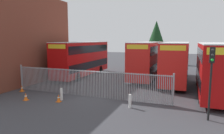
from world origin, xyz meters
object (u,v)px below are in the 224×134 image
Objects in this scene: double_decker_bus_near_gate at (214,66)px; double_decker_bus_behind_fence_left at (83,57)px; double_decker_bus_far_back at (148,58)px; traffic_cone_by_gate at (26,97)px; traffic_cone_mid_forecourt at (22,88)px; bollard_center_front at (130,101)px; traffic_light_kerbside at (211,70)px; traffic_cone_near_kerb at (59,98)px; bollard_near_left at (61,94)px; double_decker_bus_behind_fence_right at (176,60)px.

double_decker_bus_behind_fence_left is (-14.89, 3.69, 0.00)m from double_decker_bus_near_gate.
double_decker_bus_far_back reaches higher than traffic_cone_by_gate.
double_decker_bus_near_gate reaches higher than traffic_cone_mid_forecourt.
bollard_center_front reaches higher than traffic_cone_by_gate.
traffic_cone_mid_forecourt is (-2.36, 2.00, 0.00)m from traffic_cone_by_gate.
double_decker_bus_near_gate is 1.00× the size of double_decker_bus_behind_fence_left.
traffic_light_kerbside is at bearing -63.86° from double_decker_bus_far_back.
double_decker_bus_near_gate is 11.38× the size of bollard_center_front.
double_decker_bus_behind_fence_left is 11.30m from traffic_cone_near_kerb.
double_decker_bus_near_gate is 18.32× the size of traffic_cone_mid_forecourt.
traffic_cone_mid_forecourt is (-1.30, -9.02, -2.13)m from double_decker_bus_behind_fence_left.
double_decker_bus_near_gate reaches higher than traffic_cone_by_gate.
traffic_cone_by_gate is (-2.57, -1.04, -0.19)m from bollard_near_left.
double_decker_bus_behind_fence_right is (-3.40, 4.08, 0.00)m from double_decker_bus_near_gate.
traffic_cone_mid_forecourt is at bearing -161.79° from double_decker_bus_near_gate.
double_decker_bus_behind_fence_left is 11.50m from double_decker_bus_behind_fence_right.
bollard_near_left and bollard_center_front have the same top height.
traffic_cone_near_kerb is (-4.33, -12.37, -2.13)m from double_decker_bus_far_back.
double_decker_bus_near_gate reaches higher than traffic_light_kerbside.
traffic_light_kerbside is (14.04, -10.34, 0.56)m from double_decker_bus_behind_fence_left.
double_decker_bus_near_gate is 13.25m from traffic_cone_near_kerb.
double_decker_bus_far_back is 13.28m from traffic_cone_near_kerb.
double_decker_bus_near_gate is 6.73m from traffic_light_kerbside.
bollard_center_front is (1.10, -11.71, -1.95)m from double_decker_bus_far_back.
traffic_cone_by_gate is at bearing -118.35° from double_decker_bus_far_back.
double_decker_bus_behind_fence_right is 3.78m from double_decker_bus_far_back.
traffic_light_kerbside is at bearing -97.31° from double_decker_bus_near_gate.
bollard_near_left is at bearing 98.72° from traffic_cone_near_kerb.
traffic_cone_mid_forecourt is (-16.20, -5.33, -2.13)m from double_decker_bus_near_gate.
bollard_center_front is 5.54m from traffic_light_kerbside.
bollard_near_left is at bearing -127.20° from double_decker_bus_behind_fence_right.
double_decker_bus_far_back is at bearing 95.39° from bollard_center_front.
traffic_light_kerbside reaches higher than traffic_cone_by_gate.
traffic_light_kerbside is at bearing -76.63° from double_decker_bus_behind_fence_right.
double_decker_bus_far_back is 11.92m from bollard_center_front.
traffic_cone_near_kerb is (3.70, -10.46, -2.13)m from double_decker_bus_behind_fence_left.
double_decker_bus_behind_fence_left is 8.25m from double_decker_bus_far_back.
double_decker_bus_behind_fence_left is 11.38× the size of bollard_near_left.
traffic_cone_by_gate and traffic_cone_near_kerb have the same top height.
double_decker_bus_near_gate is 11.38× the size of bollard_near_left.
double_decker_bus_near_gate and double_decker_bus_behind_fence_left have the same top height.
double_decker_bus_far_back reaches higher than bollard_near_left.
double_decker_bus_behind_fence_right is at bearing 129.83° from double_decker_bus_near_gate.
bollard_near_left is at bearing -110.33° from double_decker_bus_far_back.
bollard_near_left is at bearing -70.01° from double_decker_bus_behind_fence_left.
double_decker_bus_near_gate is 1.00× the size of double_decker_bus_behind_fence_right.
double_decker_bus_far_back is 18.32× the size of traffic_cone_by_gate.
bollard_center_front is at bearing 1.85° from bollard_near_left.
double_decker_bus_behind_fence_right is 13.15m from bollard_near_left.
traffic_cone_mid_forecourt is (-10.44, 0.77, -0.19)m from bollard_center_front.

